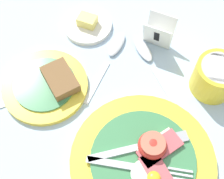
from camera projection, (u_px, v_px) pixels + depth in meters
name	position (u px, v px, depth m)	size (l,w,h in m)	color
ground_plane	(87.00, 130.00, 0.59)	(3.00, 3.00, 0.00)	#A3BCD1
breakfast_plate	(144.00, 160.00, 0.55)	(0.26, 0.26, 0.04)	yellow
bread_plate	(48.00, 84.00, 0.63)	(0.17, 0.17, 0.04)	yellow
sugar_cup	(216.00, 77.00, 0.61)	(0.09, 0.09, 0.07)	yellow
butter_dish	(88.00, 25.00, 0.71)	(0.11, 0.11, 0.03)	silver
number_card	(159.00, 33.00, 0.66)	(0.07, 0.05, 0.07)	white
teaspoon_by_saucer	(149.00, 59.00, 0.67)	(0.17, 0.12, 0.01)	silver
teaspoon_stray	(112.00, 54.00, 0.67)	(0.05, 0.19, 0.01)	silver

